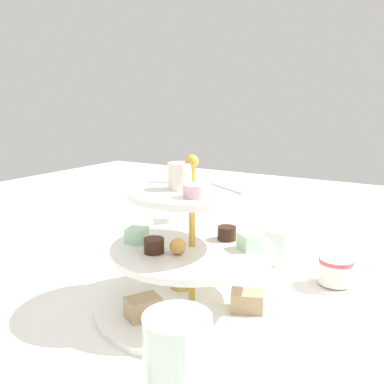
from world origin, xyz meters
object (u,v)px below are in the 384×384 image
Objects in this scene: water_glass_mid_back at (166,236)px; tiered_serving_stand at (192,261)px; teacup_with_saucer at (335,273)px; water_glass_tall_right at (178,371)px; water_glass_short_left at (277,245)px.

tiered_serving_stand is at bearing 134.88° from water_glass_mid_back.
tiered_serving_stand is at bearing 46.62° from teacup_with_saucer.
water_glass_tall_right is 1.31× the size of teacup_with_saucer.
water_glass_mid_back reaches higher than water_glass_short_left.
teacup_with_saucer is 0.34m from water_glass_mid_back.
water_glass_mid_back is at bearing -54.03° from water_glass_tall_right.
tiered_serving_stand reaches higher than water_glass_mid_back.
teacup_with_saucer is at bearing -133.38° from tiered_serving_stand.
teacup_with_saucer is 1.01× the size of water_glass_mid_back.
water_glass_tall_right is 1.32× the size of water_glass_mid_back.
water_glass_short_left is at bearing -22.77° from teacup_with_saucer.
water_glass_tall_right is 0.47m from water_glass_mid_back.
tiered_serving_stand is 0.25m from water_glass_short_left.
water_glass_short_left is at bearing -158.12° from water_glass_mid_back.
water_glass_tall_right reaches higher than water_glass_mid_back.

